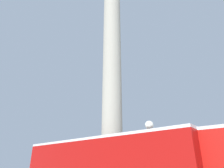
% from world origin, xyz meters
% --- Properties ---
extents(monument_column, '(6.06, 6.06, 21.51)m').
position_xyz_m(monument_column, '(0.00, 0.00, 5.38)').
color(monument_column, '#A39E8E').
rests_on(monument_column, ground_plane).
extents(street_lamp, '(0.50, 0.50, 5.44)m').
position_xyz_m(street_lamp, '(3.77, -1.58, 3.46)').
color(street_lamp, black).
rests_on(street_lamp, ground_plane).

